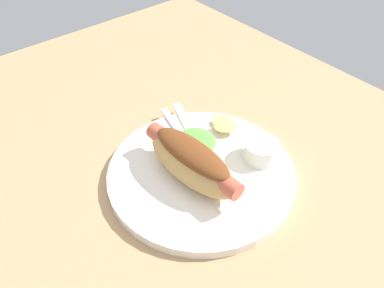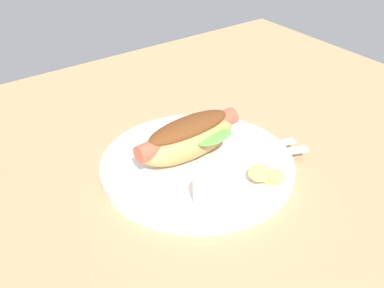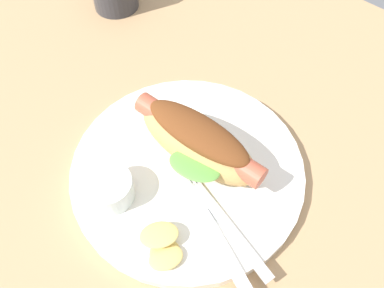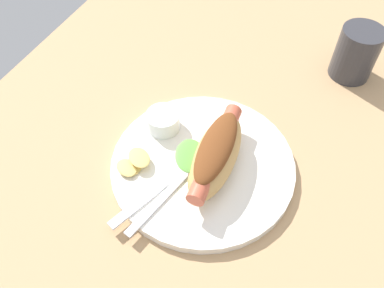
{
  "view_description": "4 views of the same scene",
  "coord_description": "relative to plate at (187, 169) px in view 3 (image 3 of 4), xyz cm",
  "views": [
    {
      "loc": [
        -27.09,
        25.26,
        44.56
      ],
      "look_at": [
        4.82,
        -1.43,
        6.18
      ],
      "focal_mm": 36.29,
      "sensor_mm": 36.0,
      "label": 1
    },
    {
      "loc": [
        -32.55,
        -49.83,
        42.37
      ],
      "look_at": [
        1.75,
        -2.7,
        5.54
      ],
      "focal_mm": 45.94,
      "sensor_mm": 36.0,
      "label": 2
    },
    {
      "loc": [
        19.94,
        -19.61,
        42.04
      ],
      "look_at": [
        2.91,
        -0.75,
        4.7
      ],
      "focal_mm": 35.99,
      "sensor_mm": 36.0,
      "label": 3
    },
    {
      "loc": [
        36.44,
        11.35,
        52.25
      ],
      "look_at": [
        3.67,
        -3.63,
        5.89
      ],
      "focal_mm": 37.32,
      "sensor_mm": 36.0,
      "label": 4
    }
  ],
  "objects": [
    {
      "name": "sauce_ramekin",
      "position": [
        -3.89,
        -8.82,
        2.36
      ],
      "size": [
        5.49,
        5.49,
        3.13
      ],
      "primitive_type": "cylinder",
      "color": "white",
      "rests_on": "plate"
    },
    {
      "name": "knife",
      "position": [
        8.69,
        -4.68,
        0.98
      ],
      "size": [
        13.92,
        6.51,
        0.36
      ],
      "primitive_type": "cube",
      "rotation": [
        0.0,
        0.0,
        2.77
      ],
      "color": "silver",
      "rests_on": "plate"
    },
    {
      "name": "hot_dog",
      "position": [
        -0.08,
        1.97,
        4.14
      ],
      "size": [
        17.86,
        9.65,
        6.16
      ],
      "rotation": [
        0.0,
        0.0,
        3.2
      ],
      "color": "tan",
      "rests_on": "plate"
    },
    {
      "name": "ground_plane",
      "position": [
        -3.25,
        1.97,
        -1.7
      ],
      "size": [
        120.0,
        90.0,
        1.8
      ],
      "primitive_type": "cube",
      "color": "tan"
    },
    {
      "name": "plate",
      "position": [
        0.0,
        0.0,
        0.0
      ],
      "size": [
        28.64,
        28.64,
        1.6
      ],
      "primitive_type": "cylinder",
      "color": "white",
      "rests_on": "ground_plane"
    },
    {
      "name": "fork",
      "position": [
        7.89,
        -2.64,
        1.0
      ],
      "size": [
        16.35,
        5.06,
        0.4
      ],
      "rotation": [
        0.0,
        0.0,
        2.9
      ],
      "color": "silver",
      "rests_on": "plate"
    },
    {
      "name": "chips_pile",
      "position": [
        5.2,
        -9.47,
        1.56
      ],
      "size": [
        6.6,
        6.0,
        1.72
      ],
      "color": "#DFC168",
      "rests_on": "plate"
    }
  ]
}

